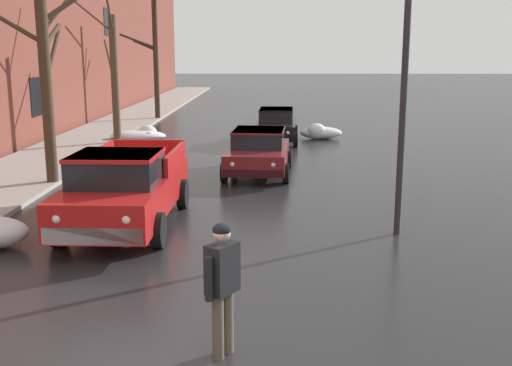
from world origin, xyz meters
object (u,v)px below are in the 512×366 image
bare_tree_mid_block (114,76)px  pickup_truck_red_approaching_near_lane (125,188)px  bare_tree_far_down_block (155,55)px  sedan_maroon_parked_kerbside_close (258,151)px  pedestrian_with_coffee (222,279)px  sedan_black_parked_kerbside_mid (276,125)px  bare_tree_second_along_sidewalk (48,74)px  street_lamp_post (405,76)px

bare_tree_mid_block → pickup_truck_red_approaching_near_lane: bare_tree_mid_block is taller
bare_tree_far_down_block → sedan_maroon_parked_kerbside_close: (6.00, -15.53, -2.83)m
bare_tree_far_down_block → pedestrian_with_coffee: size_ratio=3.96×
pickup_truck_red_approaching_near_lane → sedan_black_parked_kerbside_mid: pickup_truck_red_approaching_near_lane is taller
pedestrian_with_coffee → bare_tree_mid_block: bearing=107.7°
bare_tree_second_along_sidewalk → bare_tree_far_down_block: (-0.10, 17.14, 0.40)m
sedan_maroon_parked_kerbside_close → bare_tree_far_down_block: bearing=111.1°
bare_tree_far_down_block → bare_tree_second_along_sidewalk: bearing=-89.7°
pickup_truck_red_approaching_near_lane → street_lamp_post: street_lamp_post is taller
pickup_truck_red_approaching_near_lane → pedestrian_with_coffee: 6.43m
sedan_black_parked_kerbside_mid → street_lamp_post: size_ratio=0.70×
sedan_maroon_parked_kerbside_close → pedestrian_with_coffee: bearing=-91.2°
bare_tree_second_along_sidewalk → bare_tree_mid_block: bare_tree_mid_block is taller
bare_tree_second_along_sidewalk → pedestrian_with_coffee: (5.65, -10.23, -2.14)m
sedan_maroon_parked_kerbside_close → street_lamp_post: street_lamp_post is taller
bare_tree_far_down_block → pickup_truck_red_approaching_near_lane: bare_tree_far_down_block is taller
bare_tree_far_down_block → sedan_black_parked_kerbside_mid: bearing=-51.9°
sedan_maroon_parked_kerbside_close → sedan_black_parked_kerbside_mid: (0.64, 7.05, -0.00)m
bare_tree_mid_block → pickup_truck_red_approaching_near_lane: size_ratio=1.14×
bare_tree_second_along_sidewalk → pickup_truck_red_approaching_near_lane: bare_tree_second_along_sidewalk is taller
sedan_black_parked_kerbside_mid → street_lamp_post: 13.91m
bare_tree_second_along_sidewalk → sedan_black_parked_kerbside_mid: size_ratio=1.45×
pedestrian_with_coffee → bare_tree_second_along_sidewalk: bearing=118.9°
bare_tree_second_along_sidewalk → pickup_truck_red_approaching_near_lane: 5.80m
street_lamp_post → pedestrian_with_coffee: bearing=-121.4°
bare_tree_far_down_block → pickup_truck_red_approaching_near_lane: 21.88m
pedestrian_with_coffee → street_lamp_post: 6.78m
sedan_black_parked_kerbside_mid → pedestrian_with_coffee: bearing=-92.7°
bare_tree_mid_block → pedestrian_with_coffee: bearing=-72.3°
sedan_black_parked_kerbside_mid → pickup_truck_red_approaching_near_lane: bearing=-104.9°
pickup_truck_red_approaching_near_lane → sedan_black_parked_kerbside_mid: 13.46m
street_lamp_post → bare_tree_mid_block: bearing=125.8°
bare_tree_second_along_sidewalk → pickup_truck_red_approaching_near_lane: (3.07, -4.35, -2.30)m
bare_tree_mid_block → bare_tree_far_down_block: size_ratio=0.88×
bare_tree_mid_block → street_lamp_post: bare_tree_mid_block is taller
sedan_black_parked_kerbside_mid → pedestrian_with_coffee: 18.91m
bare_tree_mid_block → sedan_black_parked_kerbside_mid: (6.62, 0.91, -2.06)m
pedestrian_with_coffee → street_lamp_post: street_lamp_post is taller
pedestrian_with_coffee → street_lamp_post: (3.32, 5.44, 2.30)m
bare_tree_second_along_sidewalk → sedan_maroon_parked_kerbside_close: (5.90, 1.61, -2.43)m
bare_tree_far_down_block → pedestrian_with_coffee: (5.75, -27.37, -2.55)m
bare_tree_mid_block → sedan_maroon_parked_kerbside_close: 8.82m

